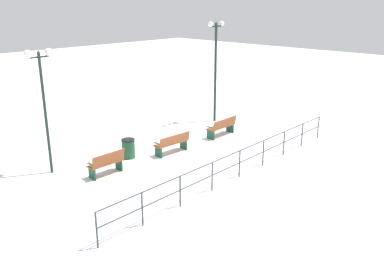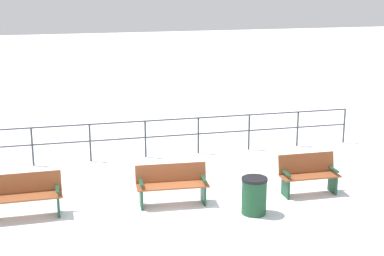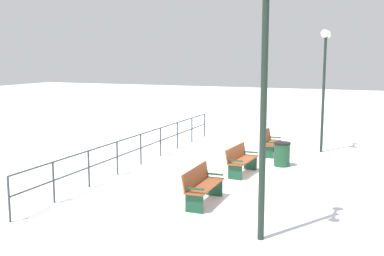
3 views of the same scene
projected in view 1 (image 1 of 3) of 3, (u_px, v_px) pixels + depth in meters
name	position (u px, v px, depth m)	size (l,w,h in m)	color
ground_plane	(171.00, 153.00, 17.19)	(80.00, 80.00, 0.00)	white
bench_nearest	(222.00, 126.00, 19.16)	(0.58, 1.70, 0.91)	brown
bench_second	(172.00, 143.00, 16.96)	(0.64, 1.63, 0.88)	brown
bench_third	(107.00, 163.00, 14.82)	(0.53, 1.39, 0.93)	brown
lamppost_near	(216.00, 57.00, 20.75)	(0.27, 1.13, 5.24)	#1E2D23
lamppost_middle	(42.00, 82.00, 14.17)	(0.30, 1.06, 4.63)	#1E2D23
waterfront_railing	(240.00, 159.00, 14.58)	(0.05, 12.30, 1.07)	#383D42
trash_bin	(128.00, 148.00, 16.51)	(0.56, 0.56, 0.81)	#1E4C2D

